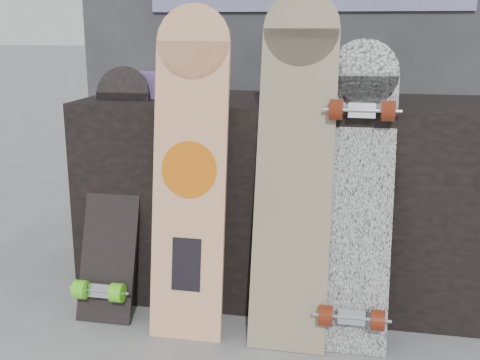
% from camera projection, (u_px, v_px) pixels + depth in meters
% --- Properties ---
extents(ground, '(60.00, 60.00, 0.00)m').
position_uv_depth(ground, '(264.00, 346.00, 2.10)').
color(ground, slate).
rests_on(ground, ground).
extents(vendor_table, '(1.60, 0.60, 0.80)m').
position_uv_depth(vendor_table, '(284.00, 197.00, 2.47)').
color(vendor_table, black).
rests_on(vendor_table, ground).
extents(booth, '(2.40, 0.22, 2.20)m').
position_uv_depth(booth, '(308.00, 22.00, 3.10)').
color(booth, '#2F2F34').
rests_on(booth, ground).
extents(merch_box_purple, '(0.18, 0.12, 0.10)m').
position_uv_depth(merch_box_purple, '(140.00, 85.00, 2.43)').
color(merch_box_purple, '#57356D').
rests_on(merch_box_purple, vendor_table).
extents(merch_box_small, '(0.14, 0.14, 0.12)m').
position_uv_depth(merch_box_small, '(350.00, 84.00, 2.36)').
color(merch_box_small, '#57356D').
rests_on(merch_box_small, vendor_table).
extents(merch_box_flat, '(0.22, 0.10, 0.06)m').
position_uv_depth(merch_box_flat, '(288.00, 87.00, 2.54)').
color(merch_box_flat, '#D1B78C').
rests_on(merch_box_flat, vendor_table).
extents(longboard_geisha, '(0.26, 0.22, 1.16)m').
position_uv_depth(longboard_geisha, '(190.00, 165.00, 2.09)').
color(longboard_geisha, '#D1AF8D').
rests_on(longboard_geisha, ground).
extents(longboard_celtic, '(0.27, 0.34, 1.20)m').
position_uv_depth(longboard_celtic, '(295.00, 158.00, 2.07)').
color(longboard_celtic, beige).
rests_on(longboard_celtic, ground).
extents(longboard_cascadia, '(0.24, 0.35, 1.04)m').
position_uv_depth(longboard_cascadia, '(358.00, 191.00, 2.04)').
color(longboard_cascadia, white).
rests_on(longboard_cascadia, ground).
extents(skateboard_dark, '(0.21, 0.39, 0.93)m').
position_uv_depth(skateboard_dark, '(113.00, 189.00, 2.29)').
color(skateboard_dark, black).
rests_on(skateboard_dark, ground).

